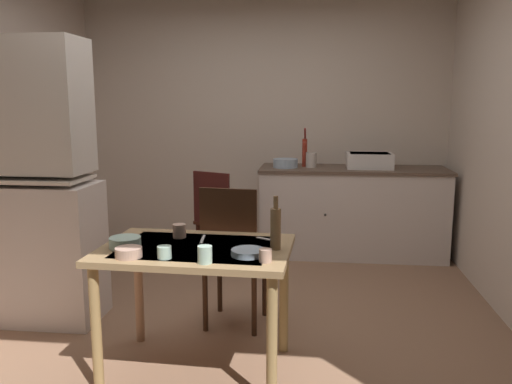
{
  "coord_description": "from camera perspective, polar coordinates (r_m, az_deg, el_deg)",
  "views": [
    {
      "loc": [
        0.56,
        -3.49,
        1.55
      ],
      "look_at": [
        0.15,
        0.07,
        0.91
      ],
      "focal_mm": 36.24,
      "sensor_mm": 36.0,
      "label": 1
    }
  ],
  "objects": [
    {
      "name": "teacup_cream",
      "position": [
        2.63,
        1.05,
        -7.02
      ],
      "size": [
        0.07,
        0.07,
        0.07
      ],
      "primitive_type": "cylinder",
      "color": "tan",
      "rests_on": "dining_table"
    },
    {
      "name": "dining_table",
      "position": [
        2.96,
        -6.63,
        -7.97
      ],
      "size": [
        1.09,
        0.76,
        0.74
      ],
      "color": "#A38257",
      "rests_on": "ground"
    },
    {
      "name": "table_knife",
      "position": [
        3.07,
        -5.91,
        -5.18
      ],
      "size": [
        0.04,
        0.19,
        0.0
      ],
      "primitive_type": "cube",
      "rotation": [
        0.0,
        0.0,
        4.82
      ],
      "color": "silver",
      "rests_on": "dining_table"
    },
    {
      "name": "mug_dark",
      "position": [
        2.62,
        -5.67,
        -6.89
      ],
      "size": [
        0.07,
        0.07,
        0.09
      ],
      "primitive_type": "cylinder",
      "color": "#ADD1C1",
      "rests_on": "dining_table"
    },
    {
      "name": "wall_back",
      "position": [
        5.58,
        0.82,
        7.86
      ],
      "size": [
        3.93,
        0.1,
        2.67
      ],
      "primitive_type": "cube",
      "color": "beige",
      "rests_on": "ground"
    },
    {
      "name": "chair_by_counter",
      "position": [
        4.79,
        -4.12,
        -2.79
      ],
      "size": [
        0.53,
        0.53,
        0.92
      ],
      "color": "#3F1B11",
      "rests_on": "ground"
    },
    {
      "name": "ground_plane",
      "position": [
        3.85,
        -2.41,
        -13.64
      ],
      "size": [
        5.01,
        5.01,
        0.0
      ],
      "primitive_type": "plane",
      "color": "#906950"
    },
    {
      "name": "hand_pump",
      "position": [
        5.24,
        5.39,
        4.64
      ],
      "size": [
        0.05,
        0.27,
        0.39
      ],
      "color": "maroon",
      "rests_on": "counter_cabinet"
    },
    {
      "name": "teaspoon_near_bowl",
      "position": [
        3.05,
        1.24,
        -5.24
      ],
      "size": [
        0.14,
        0.09,
        0.0
      ],
      "primitive_type": "cube",
      "rotation": [
        0.0,
        0.0,
        5.8
      ],
      "color": "beige",
      "rests_on": "dining_table"
    },
    {
      "name": "mug_tall",
      "position": [
        2.73,
        -10.08,
        -6.58
      ],
      "size": [
        0.07,
        0.07,
        0.07
      ],
      "primitive_type": "cylinder",
      "color": "#ADD1C1",
      "rests_on": "dining_table"
    },
    {
      "name": "sink_basin",
      "position": [
        5.23,
        12.4,
        3.44
      ],
      "size": [
        0.44,
        0.34,
        0.15
      ],
      "color": "silver",
      "rests_on": "counter_cabinet"
    },
    {
      "name": "hutch_cabinet",
      "position": [
        3.92,
        -23.89,
        -0.05
      ],
      "size": [
        0.95,
        0.46,
        1.96
      ],
      "color": "silver",
      "rests_on": "ground"
    },
    {
      "name": "glass_bottle",
      "position": [
        2.83,
        2.18,
        -3.93
      ],
      "size": [
        0.06,
        0.06,
        0.3
      ],
      "color": "olive",
      "rests_on": "dining_table"
    },
    {
      "name": "serving_bowl_wide",
      "position": [
        2.74,
        -0.88,
        -6.68
      ],
      "size": [
        0.18,
        0.18,
        0.03
      ],
      "primitive_type": "cylinder",
      "color": "#9EB2C6",
      "rests_on": "dining_table"
    },
    {
      "name": "sauce_dish",
      "position": [
        2.79,
        -13.88,
        -6.49
      ],
      "size": [
        0.14,
        0.14,
        0.05
      ],
      "primitive_type": "cylinder",
      "color": "tan",
      "rests_on": "dining_table"
    },
    {
      "name": "soup_bowl_small",
      "position": [
        2.97,
        -14.24,
        -5.41
      ],
      "size": [
        0.18,
        0.18,
        0.06
      ],
      "primitive_type": "cylinder",
      "color": "#ADD1C1",
      "rests_on": "dining_table"
    },
    {
      "name": "stoneware_crock",
      "position": [
        5.2,
        6.11,
        3.54
      ],
      "size": [
        0.11,
        0.11,
        0.15
      ],
      "primitive_type": "cylinder",
      "color": "beige",
      "rests_on": "counter_cabinet"
    },
    {
      "name": "teacup_mint",
      "position": [
        3.12,
        -8.46,
        -4.27
      ],
      "size": [
        0.08,
        0.08,
        0.08
      ],
      "primitive_type": "cylinder",
      "color": "tan",
      "rests_on": "dining_table"
    },
    {
      "name": "mixing_bowl_counter",
      "position": [
        5.17,
        3.27,
        3.2
      ],
      "size": [
        0.25,
        0.25,
        0.09
      ],
      "primitive_type": "cylinder",
      "color": "#9EB2C6",
      "rests_on": "counter_cabinet"
    },
    {
      "name": "counter_cabinet",
      "position": [
        5.3,
        10.54,
        -2.13
      ],
      "size": [
        1.85,
        0.64,
        0.89
      ],
      "color": "silver",
      "rests_on": "ground"
    },
    {
      "name": "chair_far_side",
      "position": [
        3.52,
        -2.58,
        -7.0
      ],
      "size": [
        0.44,
        0.44,
        0.99
      ],
      "color": "#3B2214",
      "rests_on": "ground"
    }
  ]
}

